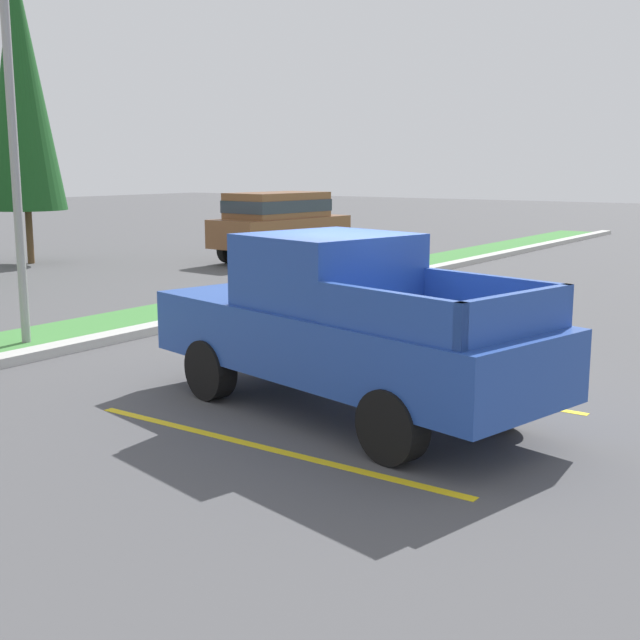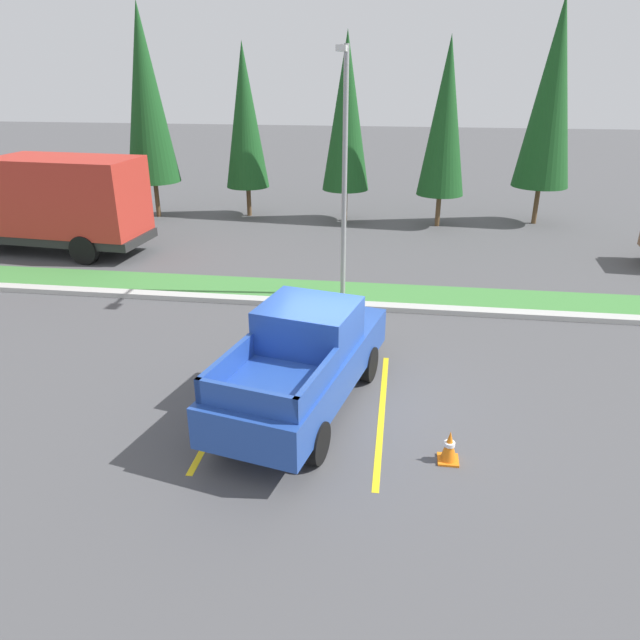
# 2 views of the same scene
# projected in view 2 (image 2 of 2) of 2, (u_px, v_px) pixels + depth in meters

# --- Properties ---
(ground_plane) EXTENTS (120.00, 120.00, 0.00)m
(ground_plane) POSITION_uv_depth(u_px,v_px,m) (341.00, 399.00, 12.11)
(ground_plane) COLOR #4C4C4F
(parking_line_near) EXTENTS (0.12, 4.80, 0.01)m
(parking_line_near) POSITION_uv_depth(u_px,v_px,m) (229.00, 401.00, 12.02)
(parking_line_near) COLOR yellow
(parking_line_near) RESTS_ON ground
(parking_line_far) EXTENTS (0.12, 4.80, 0.01)m
(parking_line_far) POSITION_uv_depth(u_px,v_px,m) (382.00, 413.00, 11.63)
(parking_line_far) COLOR yellow
(parking_line_far) RESTS_ON ground
(curb_strip) EXTENTS (56.00, 0.40, 0.15)m
(curb_strip) POSITION_uv_depth(u_px,v_px,m) (360.00, 306.00, 16.63)
(curb_strip) COLOR #B2B2AD
(curb_strip) RESTS_ON ground
(grass_median) EXTENTS (56.00, 1.80, 0.06)m
(grass_median) POSITION_uv_depth(u_px,v_px,m) (363.00, 294.00, 17.65)
(grass_median) COLOR #42843D
(grass_median) RESTS_ON ground
(pickup_truck_main) EXTENTS (3.00, 5.51, 2.10)m
(pickup_truck_main) POSITION_uv_depth(u_px,v_px,m) (304.00, 360.00, 11.46)
(pickup_truck_main) COLOR black
(pickup_truck_main) RESTS_ON ground
(cargo_truck_distant) EXTENTS (6.97, 2.97, 3.40)m
(cargo_truck_distant) POSITION_uv_depth(u_px,v_px,m) (54.00, 202.00, 20.98)
(cargo_truck_distant) COLOR black
(cargo_truck_distant) RESTS_ON ground
(street_light) EXTENTS (0.24, 1.49, 6.81)m
(street_light) POSITION_uv_depth(u_px,v_px,m) (344.00, 160.00, 15.85)
(street_light) COLOR gray
(street_light) RESTS_ON ground
(cypress_tree_leftmost) EXTENTS (2.27, 2.27, 8.75)m
(cypress_tree_leftmost) POSITION_uv_depth(u_px,v_px,m) (146.00, 95.00, 24.80)
(cypress_tree_leftmost) COLOR brown
(cypress_tree_leftmost) RESTS_ON ground
(cypress_tree_left_inner) EXTENTS (1.89, 1.89, 7.27)m
(cypress_tree_left_inner) POSITION_uv_depth(u_px,v_px,m) (245.00, 117.00, 25.33)
(cypress_tree_left_inner) COLOR brown
(cypress_tree_left_inner) RESTS_ON ground
(cypress_tree_center) EXTENTS (1.99, 1.99, 7.65)m
(cypress_tree_center) POSITION_uv_depth(u_px,v_px,m) (347.00, 113.00, 24.35)
(cypress_tree_center) COLOR brown
(cypress_tree_center) RESTS_ON ground
(cypress_tree_right_inner) EXTENTS (1.93, 1.93, 7.43)m
(cypress_tree_right_inner) POSITION_uv_depth(u_px,v_px,m) (445.00, 118.00, 23.54)
(cypress_tree_right_inner) COLOR brown
(cypress_tree_right_inner) RESTS_ON ground
(cypress_tree_rightmost) EXTENTS (2.31, 2.31, 8.89)m
(cypress_tree_rightmost) POSITION_uv_depth(u_px,v_px,m) (552.00, 94.00, 23.59)
(cypress_tree_rightmost) COLOR brown
(cypress_tree_rightmost) RESTS_ON ground
(traffic_cone) EXTENTS (0.36, 0.36, 0.60)m
(traffic_cone) POSITION_uv_depth(u_px,v_px,m) (449.00, 447.00, 10.11)
(traffic_cone) COLOR orange
(traffic_cone) RESTS_ON ground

